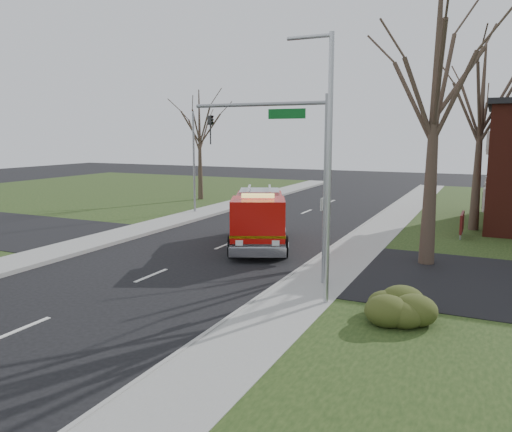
% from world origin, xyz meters
% --- Properties ---
extents(ground, '(120.00, 120.00, 0.00)m').
position_xyz_m(ground, '(0.00, 0.00, 0.00)').
color(ground, black).
rests_on(ground, ground).
extents(sidewalk_right, '(2.40, 80.00, 0.15)m').
position_xyz_m(sidewalk_right, '(6.20, 0.00, 0.07)').
color(sidewalk_right, gray).
rests_on(sidewalk_right, ground).
extents(sidewalk_left, '(2.40, 80.00, 0.15)m').
position_xyz_m(sidewalk_left, '(-6.20, 0.00, 0.07)').
color(sidewalk_left, gray).
rests_on(sidewalk_left, ground).
extents(health_center_sign, '(0.12, 2.00, 1.40)m').
position_xyz_m(health_center_sign, '(10.50, 12.50, 0.88)').
color(health_center_sign, '#541413').
rests_on(health_center_sign, ground).
extents(hedge_corner, '(2.80, 2.00, 0.90)m').
position_xyz_m(hedge_corner, '(9.00, -1.00, 0.58)').
color(hedge_corner, '#343F17').
rests_on(hedge_corner, lawn_right).
extents(bare_tree_near, '(6.00, 6.00, 12.00)m').
position_xyz_m(bare_tree_near, '(9.50, 6.00, 7.41)').
color(bare_tree_near, '#3C2F24').
rests_on(bare_tree_near, ground).
extents(bare_tree_far, '(5.25, 5.25, 10.50)m').
position_xyz_m(bare_tree_far, '(11.00, 15.00, 6.49)').
color(bare_tree_far, '#3C2F24').
rests_on(bare_tree_far, ground).
extents(bare_tree_left, '(4.50, 4.50, 9.00)m').
position_xyz_m(bare_tree_left, '(-10.00, 20.00, 5.56)').
color(bare_tree_left, '#3C2F24').
rests_on(bare_tree_left, ground).
extents(traffic_signal_mast, '(5.29, 0.18, 6.80)m').
position_xyz_m(traffic_signal_mast, '(5.21, 1.50, 4.71)').
color(traffic_signal_mast, gray).
rests_on(traffic_signal_mast, ground).
extents(streetlight_pole, '(1.48, 0.16, 8.40)m').
position_xyz_m(streetlight_pole, '(7.14, -0.50, 4.55)').
color(streetlight_pole, '#B7BABF').
rests_on(streetlight_pole, ground).
extents(utility_pole_far, '(0.14, 0.14, 7.00)m').
position_xyz_m(utility_pole_far, '(-6.80, 14.00, 3.50)').
color(utility_pole_far, gray).
rests_on(utility_pole_far, ground).
extents(fire_engine, '(5.06, 7.42, 2.84)m').
position_xyz_m(fire_engine, '(1.56, 6.56, 1.29)').
color(fire_engine, '#B40C08').
rests_on(fire_engine, ground).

